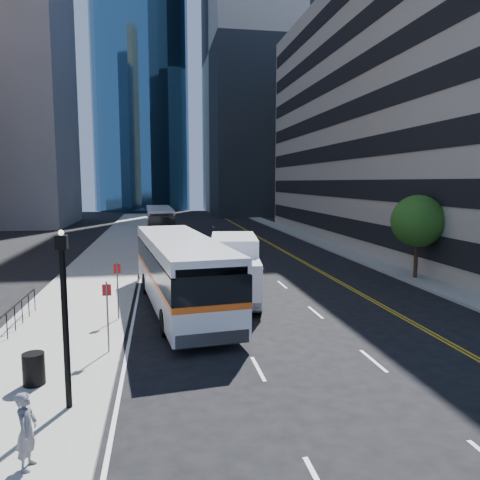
{
  "coord_description": "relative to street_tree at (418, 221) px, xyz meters",
  "views": [
    {
      "loc": [
        -6.54,
        -18.25,
        6.04
      ],
      "look_at": [
        -2.15,
        7.33,
        2.8
      ],
      "focal_mm": 35.0,
      "sensor_mm": 36.0,
      "label": 1
    }
  ],
  "objects": [
    {
      "name": "lamp_post",
      "position": [
        -18.0,
        -14.0,
        -0.92
      ],
      "size": [
        0.28,
        0.28,
        4.56
      ],
      "color": "black",
      "rests_on": "sidewalk_west"
    },
    {
      "name": "glass_tower",
      "position": [
        -19.0,
        77.0,
        36.36
      ],
      "size": [
        20.0,
        20.0,
        80.0
      ],
      "primitive_type": "cylinder",
      "color": "#305C81",
      "rests_on": "ground"
    },
    {
      "name": "trash_can",
      "position": [
        -19.27,
        -12.37,
        -3.02
      ],
      "size": [
        0.66,
        0.66,
        0.94
      ],
      "primitive_type": "cylinder",
      "rotation": [
        0.0,
        0.0,
        -0.05
      ],
      "color": "black",
      "rests_on": "sidewalk_west"
    },
    {
      "name": "ground",
      "position": [
        -9.0,
        -8.0,
        -3.64
      ],
      "size": [
        160.0,
        160.0,
        0.0
      ],
      "primitive_type": "plane",
      "color": "black",
      "rests_on": "ground"
    },
    {
      "name": "street_tree",
      "position": [
        0.0,
        0.0,
        0.0
      ],
      "size": [
        3.2,
        3.2,
        5.1
      ],
      "color": "#332114",
      "rests_on": "sidewalk_east"
    },
    {
      "name": "office_tower_north",
      "position": [
        9.0,
        64.0,
        26.36
      ],
      "size": [
        30.0,
        28.0,
        60.0
      ],
      "primitive_type": "cube",
      "color": "gray",
      "rests_on": "ground"
    },
    {
      "name": "pedestrian",
      "position": [
        -18.34,
        -16.6,
        -2.67
      ],
      "size": [
        0.46,
        0.64,
        1.64
      ],
      "primitive_type": "imported",
      "rotation": [
        0.0,
        0.0,
        1.44
      ],
      "color": "slate",
      "rests_on": "sidewalk_west"
    },
    {
      "name": "box_truck",
      "position": [
        -11.86,
        -3.08,
        -1.94
      ],
      "size": [
        3.15,
        6.95,
        3.21
      ],
      "rotation": [
        0.0,
        0.0,
        -0.13
      ],
      "color": "white",
      "rests_on": "ground"
    },
    {
      "name": "sidewalk_west",
      "position": [
        -19.5,
        17.0,
        -3.57
      ],
      "size": [
        5.0,
        90.0,
        0.15
      ],
      "primitive_type": "cube",
      "color": "gray",
      "rests_on": "ground"
    },
    {
      "name": "bus_rear",
      "position": [
        -15.6,
        26.59,
        -1.91
      ],
      "size": [
        3.12,
        12.38,
        3.17
      ],
      "rotation": [
        0.0,
        0.0,
        0.04
      ],
      "color": "silver",
      "rests_on": "ground"
    },
    {
      "name": "bus_front",
      "position": [
        -14.63,
        -4.12,
        -1.79
      ],
      "size": [
        4.48,
        13.4,
        3.39
      ],
      "rotation": [
        0.0,
        0.0,
        0.13
      ],
      "color": "silver",
      "rests_on": "ground"
    },
    {
      "name": "sidewalk_east",
      "position": [
        -0.0,
        17.0,
        -3.57
      ],
      "size": [
        2.0,
        90.0,
        0.15
      ],
      "primitive_type": "cube",
      "color": "gray",
      "rests_on": "ground"
    }
  ]
}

